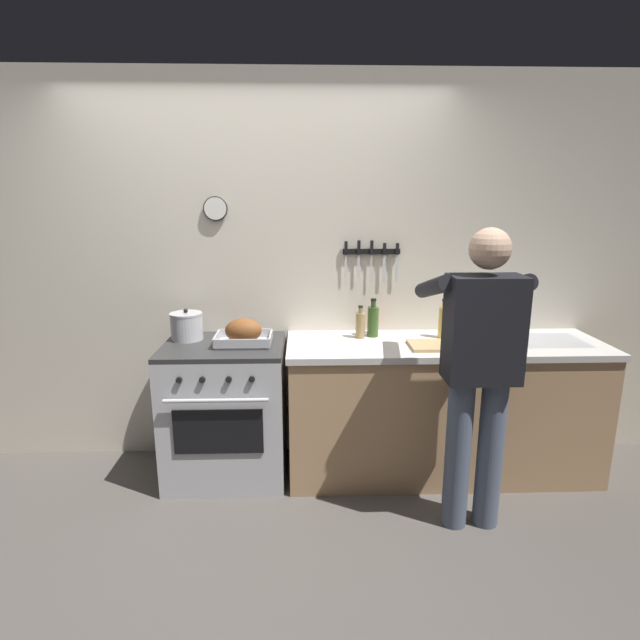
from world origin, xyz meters
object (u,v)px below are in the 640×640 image
(stove, at_px, (226,410))
(bottle_cooking_oil, at_px, (443,322))
(cutting_board, at_px, (439,345))
(bottle_hot_sauce, at_px, (374,321))
(person_cook, at_px, (480,362))
(bottle_olive_oil, at_px, (373,321))
(stock_pot, at_px, (187,326))
(bottle_vinegar, at_px, (360,325))
(roasting_pan, at_px, (243,333))

(stove, bearing_deg, bottle_cooking_oil, 4.22)
(cutting_board, distance_m, bottle_hot_sauce, 0.50)
(person_cook, bearing_deg, bottle_hot_sauce, 26.92)
(stove, relative_size, bottle_olive_oil, 3.51)
(bottle_hot_sauce, height_order, bottle_olive_oil, bottle_olive_oil)
(person_cook, relative_size, bottle_cooking_oil, 6.36)
(stock_pot, height_order, bottle_vinegar, bottle_vinegar)
(stove, distance_m, roasting_pan, 0.54)
(stove, xyz_separation_m, bottle_vinegar, (0.88, 0.12, 0.54))
(roasting_pan, distance_m, cutting_board, 1.22)
(stock_pot, bearing_deg, bottle_hot_sauce, 5.26)
(bottle_cooking_oil, bearing_deg, roasting_pan, -175.04)
(bottle_hot_sauce, bearing_deg, bottle_vinegar, -132.54)
(stove, xyz_separation_m, bottle_cooking_oil, (1.43, 0.11, 0.56))
(bottle_olive_oil, bearing_deg, bottle_vinegar, -157.40)
(stove, bearing_deg, roasting_pan, -3.11)
(stock_pot, relative_size, cutting_board, 0.58)
(stove, distance_m, bottle_cooking_oil, 1.54)
(bottle_vinegar, bearing_deg, stove, -172.34)
(person_cook, distance_m, stock_pot, 1.83)
(bottle_olive_oil, relative_size, bottle_cooking_oil, 0.98)
(bottle_vinegar, xyz_separation_m, bottle_olive_oil, (0.09, 0.04, 0.02))
(stock_pot, height_order, bottle_olive_oil, bottle_olive_oil)
(person_cook, relative_size, cutting_board, 4.61)
(stove, relative_size, bottle_vinegar, 4.14)
(bottle_cooking_oil, bearing_deg, stock_pot, 179.54)
(roasting_pan, relative_size, bottle_olive_oil, 1.37)
(cutting_board, bearing_deg, roasting_pan, 175.18)
(stock_pot, distance_m, bottle_vinegar, 1.13)
(bottle_olive_oil, bearing_deg, stock_pot, -178.26)
(roasting_pan, relative_size, bottle_cooking_oil, 1.35)
(person_cook, height_order, stock_pot, person_cook)
(stove, height_order, bottle_cooking_oil, bottle_cooking_oil)
(cutting_board, xyz_separation_m, bottle_hot_sauce, (-0.36, 0.34, 0.07))
(roasting_pan, bearing_deg, stock_pot, 161.76)
(roasting_pan, distance_m, bottle_hot_sauce, 0.89)
(bottle_hot_sauce, bearing_deg, stock_pot, -174.74)
(stock_pot, bearing_deg, roasting_pan, -18.24)
(roasting_pan, relative_size, cutting_board, 0.98)
(person_cook, height_order, bottle_olive_oil, person_cook)
(person_cook, relative_size, roasting_pan, 4.72)
(bottle_hot_sauce, xyz_separation_m, bottle_vinegar, (-0.10, -0.11, 0.01))
(bottle_vinegar, bearing_deg, cutting_board, -26.20)
(stove, xyz_separation_m, bottle_hot_sauce, (0.99, 0.23, 0.53))
(roasting_pan, bearing_deg, bottle_cooking_oil, 4.96)
(bottle_vinegar, relative_size, bottle_cooking_oil, 0.83)
(bottle_olive_oil, bearing_deg, stove, -170.89)
(person_cook, bearing_deg, bottle_cooking_oil, -1.46)
(cutting_board, bearing_deg, bottle_hot_sauce, 136.43)
(cutting_board, distance_m, bottle_vinegar, 0.52)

